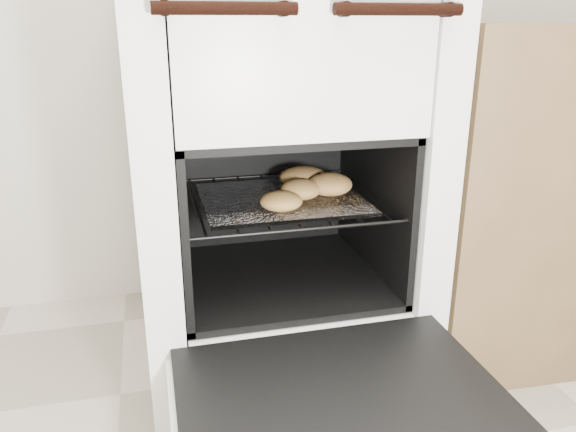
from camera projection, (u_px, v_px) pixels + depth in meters
name	position (u px, v px, depth m)	size (l,w,h in m)	color
stove	(272.00, 175.00, 1.33)	(0.63, 0.70, 0.96)	white
oven_door	(342.00, 405.00, 0.94)	(0.56, 0.44, 0.04)	black
oven_rack	(279.00, 199.00, 1.28)	(0.46, 0.44, 0.01)	black
foil_sheet	(281.00, 199.00, 1.26)	(0.35, 0.31, 0.01)	white
baked_rolls	(307.00, 185.00, 1.27)	(0.25, 0.30, 0.05)	tan
counter	(555.00, 186.00, 1.47)	(0.81, 0.54, 0.81)	brown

